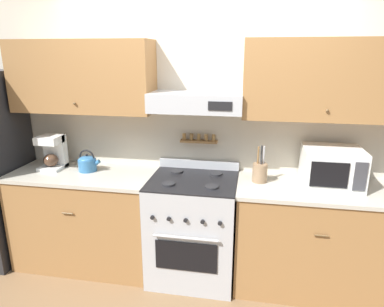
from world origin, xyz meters
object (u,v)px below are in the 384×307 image
tea_kettle (88,163)px  coffee_maker (53,152)px  microwave (332,167)px  utensil_crock (260,172)px  stove_range (193,228)px

tea_kettle → coffee_maker: size_ratio=0.67×
tea_kettle → microwave: microwave is taller
coffee_maker → tea_kettle: bearing=-4.4°
utensil_crock → coffee_maker: bearing=179.2°
stove_range → utensil_crock: 0.78m
tea_kettle → utensil_crock: bearing=0.0°
utensil_crock → stove_range: bearing=-172.8°
stove_range → microwave: bearing=4.5°
stove_range → coffee_maker: (-1.36, 0.10, 0.61)m
stove_range → tea_kettle: bearing=176.0°
tea_kettle → microwave: size_ratio=0.46×
microwave → utensil_crock: (-0.57, -0.02, -0.07)m
utensil_crock → tea_kettle: bearing=-180.0°
coffee_maker → microwave: 2.48m
coffee_maker → microwave: (2.48, -0.01, 0.00)m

